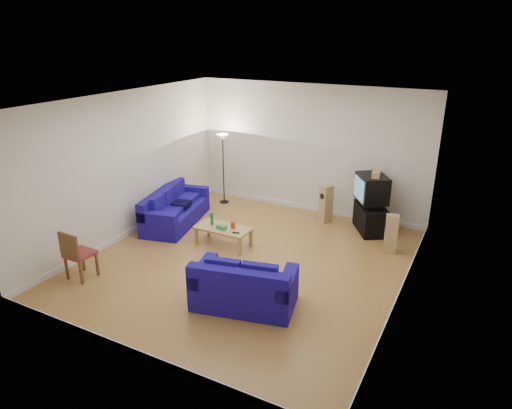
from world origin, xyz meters
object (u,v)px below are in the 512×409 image
at_px(tv_stand, 371,218).
at_px(television, 372,188).
at_px(coffee_table, 223,230).
at_px(sofa_three_seat, 174,211).
at_px(sofa_loveseat, 243,290).

xyz_separation_m(tv_stand, television, (-0.05, 0.02, 0.72)).
bearing_deg(coffee_table, sofa_three_seat, 163.49).
xyz_separation_m(sofa_three_seat, coffee_table, (1.70, -0.51, 0.07)).
distance_m(tv_stand, television, 0.73).
distance_m(sofa_loveseat, television, 4.28).
distance_m(coffee_table, tv_stand, 3.44).
xyz_separation_m(sofa_three_seat, tv_stand, (4.31, 1.74, 0.00)).
height_order(sofa_loveseat, coffee_table, sofa_loveseat).
bearing_deg(sofa_loveseat, sofa_three_seat, 131.41).
bearing_deg(sofa_loveseat, television, 63.04).
height_order(sofa_three_seat, coffee_table, sofa_three_seat).
relative_size(tv_stand, television, 1.03).
relative_size(sofa_three_seat, tv_stand, 2.26).
xyz_separation_m(sofa_three_seat, sofa_loveseat, (3.22, -2.33, 0.01)).
bearing_deg(sofa_three_seat, tv_stand, 99.08).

